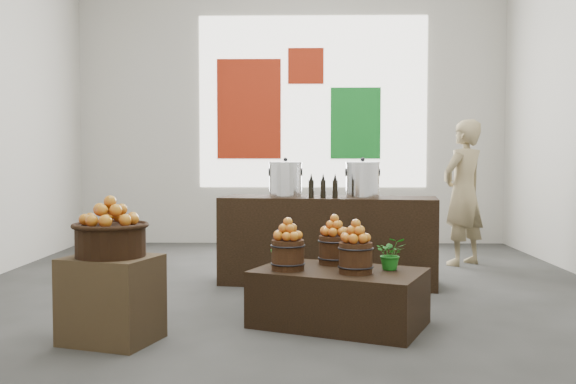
{
  "coord_description": "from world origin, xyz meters",
  "views": [
    {
      "loc": [
        0.13,
        -5.59,
        1.21
      ],
      "look_at": [
        0.02,
        -0.4,
        0.93
      ],
      "focal_mm": 40.0,
      "sensor_mm": 36.0,
      "label": 1
    }
  ],
  "objects_px": {
    "display_table": "(339,298)",
    "shopper": "(463,193)",
    "counter": "(328,240)",
    "stock_pot_center": "(362,181)",
    "stock_pot_left": "(286,180)",
    "crate": "(111,299)",
    "wicker_basket": "(111,241)"
  },
  "relations": [
    {
      "from": "crate",
      "to": "stock_pot_center",
      "type": "relative_size",
      "value": 1.79
    },
    {
      "from": "display_table",
      "to": "shopper",
      "type": "xyz_separation_m",
      "value": [
        1.56,
        2.67,
        0.62
      ]
    },
    {
      "from": "crate",
      "to": "shopper",
      "type": "bearing_deg",
      "value": 45.32
    },
    {
      "from": "counter",
      "to": "stock_pot_center",
      "type": "distance_m",
      "value": 0.66
    },
    {
      "from": "counter",
      "to": "stock_pot_center",
      "type": "xyz_separation_m",
      "value": [
        0.32,
        -0.05,
        0.58
      ]
    },
    {
      "from": "crate",
      "to": "shopper",
      "type": "height_order",
      "value": "shopper"
    },
    {
      "from": "stock_pot_left",
      "to": "stock_pot_center",
      "type": "bearing_deg",
      "value": -8.49
    },
    {
      "from": "wicker_basket",
      "to": "stock_pot_center",
      "type": "relative_size",
      "value": 1.43
    },
    {
      "from": "wicker_basket",
      "to": "stock_pot_center",
      "type": "bearing_deg",
      "value": 46.97
    },
    {
      "from": "crate",
      "to": "counter",
      "type": "xyz_separation_m",
      "value": [
        1.51,
        2.01,
        0.14
      ]
    },
    {
      "from": "stock_pot_center",
      "to": "shopper",
      "type": "bearing_deg",
      "value": 42.72
    },
    {
      "from": "crate",
      "to": "shopper",
      "type": "relative_size",
      "value": 0.34
    },
    {
      "from": "wicker_basket",
      "to": "stock_pot_left",
      "type": "relative_size",
      "value": 1.43
    },
    {
      "from": "counter",
      "to": "shopper",
      "type": "bearing_deg",
      "value": 43.63
    },
    {
      "from": "crate",
      "to": "wicker_basket",
      "type": "height_order",
      "value": "wicker_basket"
    },
    {
      "from": "counter",
      "to": "shopper",
      "type": "height_order",
      "value": "shopper"
    },
    {
      "from": "counter",
      "to": "shopper",
      "type": "xyz_separation_m",
      "value": [
        1.57,
        1.11,
        0.4
      ]
    },
    {
      "from": "counter",
      "to": "crate",
      "type": "bearing_deg",
      "value": -118.42
    },
    {
      "from": "crate",
      "to": "wicker_basket",
      "type": "bearing_deg",
      "value": 0.0
    },
    {
      "from": "counter",
      "to": "stock_pot_left",
      "type": "height_order",
      "value": "stock_pot_left"
    },
    {
      "from": "stock_pot_left",
      "to": "wicker_basket",
      "type": "bearing_deg",
      "value": -117.88
    },
    {
      "from": "wicker_basket",
      "to": "counter",
      "type": "distance_m",
      "value": 2.53
    },
    {
      "from": "stock_pot_center",
      "to": "crate",
      "type": "bearing_deg",
      "value": -133.03
    },
    {
      "from": "counter",
      "to": "stock_pot_center",
      "type": "height_order",
      "value": "stock_pot_center"
    },
    {
      "from": "crate",
      "to": "stock_pot_left",
      "type": "relative_size",
      "value": 1.79
    },
    {
      "from": "wicker_basket",
      "to": "stock_pot_left",
      "type": "bearing_deg",
      "value": 62.12
    },
    {
      "from": "wicker_basket",
      "to": "display_table",
      "type": "bearing_deg",
      "value": 16.19
    },
    {
      "from": "stock_pot_center",
      "to": "display_table",
      "type": "bearing_deg",
      "value": -101.56
    },
    {
      "from": "display_table",
      "to": "stock_pot_center",
      "type": "relative_size",
      "value": 3.7
    },
    {
      "from": "wicker_basket",
      "to": "counter",
      "type": "bearing_deg",
      "value": 53.09
    },
    {
      "from": "crate",
      "to": "stock_pot_left",
      "type": "bearing_deg",
      "value": 62.12
    },
    {
      "from": "wicker_basket",
      "to": "shopper",
      "type": "bearing_deg",
      "value": 45.32
    }
  ]
}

